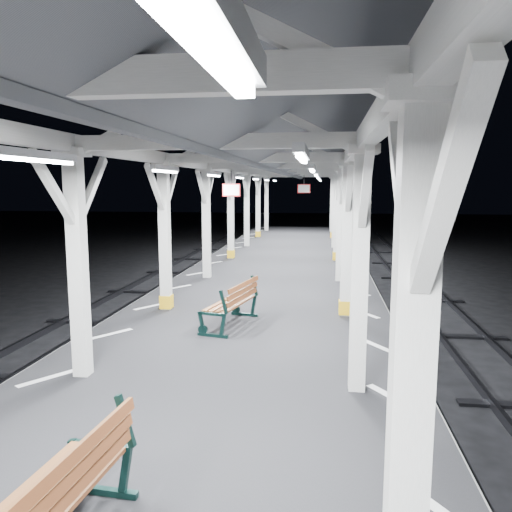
# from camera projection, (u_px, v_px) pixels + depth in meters

# --- Properties ---
(ground) EXTENTS (120.00, 120.00, 0.00)m
(ground) POSITION_uv_depth(u_px,v_px,m) (239.00, 391.00, 9.27)
(ground) COLOR black
(ground) RESTS_ON ground
(platform) EXTENTS (6.00, 50.00, 1.00)m
(platform) POSITION_uv_depth(u_px,v_px,m) (238.00, 366.00, 9.20)
(platform) COLOR black
(platform) RESTS_ON ground
(hazard_stripes_left) EXTENTS (1.00, 48.00, 0.01)m
(hazard_stripes_left) POSITION_uv_depth(u_px,v_px,m) (111.00, 334.00, 9.45)
(hazard_stripes_left) COLOR silver
(hazard_stripes_left) RESTS_ON platform
(hazard_stripes_right) EXTENTS (1.00, 48.00, 0.01)m
(hazard_stripes_right) POSITION_uv_depth(u_px,v_px,m) (375.00, 345.00, 8.80)
(hazard_stripes_right) COLOR silver
(hazard_stripes_right) RESTS_ON platform
(canopy) EXTENTS (5.40, 49.00, 4.65)m
(canopy) POSITION_uv_depth(u_px,v_px,m) (237.00, 141.00, 8.61)
(canopy) COLOR silver
(canopy) RESTS_ON platform
(bench_near) EXTENTS (0.82, 1.88, 0.99)m
(bench_near) POSITION_uv_depth(u_px,v_px,m) (52.00, 502.00, 3.60)
(bench_near) COLOR black
(bench_near) RESTS_ON platform
(bench_mid) EXTENTS (0.97, 1.78, 0.91)m
(bench_mid) POSITION_uv_depth(u_px,v_px,m) (234.00, 302.00, 9.93)
(bench_mid) COLOR black
(bench_mid) RESTS_ON platform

